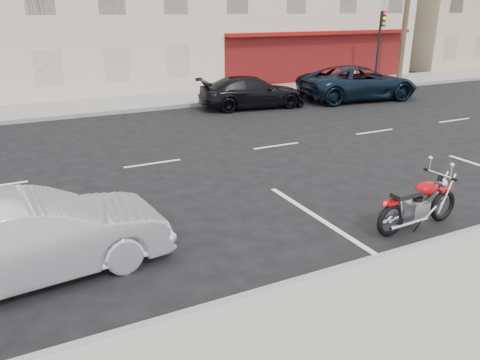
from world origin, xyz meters
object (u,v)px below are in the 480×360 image
Objects in this scene: fire_hydrant at (353,77)px; sedan_silver at (34,238)px; motorcycle at (445,198)px; suv_far at (358,83)px; car_far at (252,92)px; traffic_light at (380,38)px.

sedan_silver reaches higher than fire_hydrant.
suv_far is (7.36, 11.42, 0.31)m from motorcycle.
car_far reaches higher than motorcycle.
traffic_light reaches higher than car_far.
traffic_light is at bearing 49.93° from motorcycle.
car_far is at bearing -160.37° from fire_hydrant.
traffic_light is at bearing -66.35° from car_far.
motorcycle is at bearing -127.85° from traffic_light.
car_far is at bearing 91.34° from suv_far.
fire_hydrant is 21.86m from sedan_silver.
motorcycle is at bearing 178.51° from car_far.
sedan_silver is 0.74× the size of suv_far.
traffic_light is 23.04m from sedan_silver.
sedan_silver is 0.90× the size of car_far.
motorcycle is 0.37× the size of suv_far.
traffic_light is at bearing -44.62° from suv_far.
car_far reaches higher than fire_hydrant.
traffic_light reaches higher than fire_hydrant.
sedan_silver is at bearing 130.94° from suv_far.
car_far is (-5.38, 0.52, -0.11)m from suv_far.
car_far is at bearing -47.46° from sedan_silver.
fire_hydrant is at bearing 173.64° from traffic_light.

